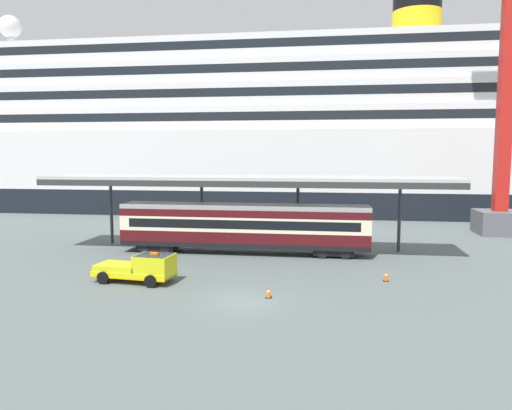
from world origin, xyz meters
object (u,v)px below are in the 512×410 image
object	(u,v)px
service_truck	(141,267)
traffic_cone_near	(269,292)
train_carriage	(244,226)
traffic_cone_mid	(386,276)
cruise_ship	(323,135)
dockside_crane	(509,74)

from	to	relation	value
service_truck	traffic_cone_near	size ratio (longest dim) A/B	8.00
traffic_cone_near	train_carriage	bearing A→B (deg)	106.25
train_carriage	service_truck	xyz separation A→B (m)	(-5.01, -10.00, -1.31)
traffic_cone_near	traffic_cone_mid	xyz separation A→B (m)	(7.17, 4.78, 0.03)
service_truck	traffic_cone_mid	world-z (taller)	service_truck
cruise_ship	traffic_cone_mid	size ratio (longest dim) A/B	239.45
train_carriage	traffic_cone_near	bearing A→B (deg)	-73.75
cruise_ship	service_truck	xyz separation A→B (m)	(-11.05, -44.10, -10.03)
cruise_ship	traffic_cone_near	distance (m)	47.55
traffic_cone_near	cruise_ship	bearing A→B (deg)	86.91
service_truck	cruise_ship	bearing A→B (deg)	75.93
dockside_crane	traffic_cone_near	bearing A→B (deg)	-129.43
cruise_ship	traffic_cone_mid	bearing A→B (deg)	-83.57
train_carriage	dockside_crane	bearing A→B (deg)	28.58
traffic_cone_mid	service_truck	bearing A→B (deg)	-170.55
train_carriage	traffic_cone_near	world-z (taller)	train_carriage
traffic_cone_mid	train_carriage	bearing A→B (deg)	145.44
cruise_ship	traffic_cone_mid	distance (m)	43.08
traffic_cone_near	traffic_cone_mid	bearing A→B (deg)	33.70
traffic_cone_mid	dockside_crane	xyz separation A→B (m)	(13.84, 20.76, 15.81)
train_carriage	service_truck	size ratio (longest dim) A/B	3.81
cruise_ship	traffic_cone_near	xyz separation A→B (m)	(-2.50, -46.26, -10.69)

